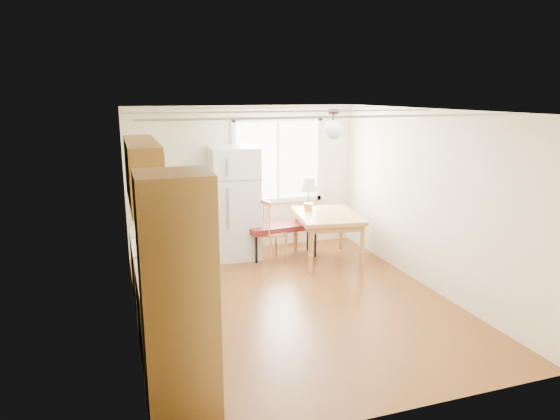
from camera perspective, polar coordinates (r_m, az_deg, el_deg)
name	(u,v)px	position (r m, az deg, el deg)	size (l,w,h in m)	color
room_shell	(294,210)	(6.34, 1.61, -0.03)	(4.60, 5.60, 2.62)	#5A2F12
kitchen_run	(163,272)	(5.50, -13.22, -6.95)	(0.65, 3.40, 2.20)	brown
window_unit	(278,160)	(8.78, -0.25, 5.69)	(1.64, 0.05, 1.51)	white
pendant_light	(333,129)	(6.82, 6.09, 9.23)	(0.26, 0.26, 0.40)	black
refrigerator	(234,203)	(8.31, -5.24, 0.85)	(0.80, 0.81, 1.85)	white
bench	(283,228)	(8.34, 0.35, -2.04)	(1.27, 0.59, 0.57)	#561415
dining_table	(327,220)	(8.13, 5.44, -1.13)	(1.14, 1.41, 0.80)	#AF7443
chair	(268,226)	(8.11, -1.34, -1.87)	(0.49, 0.48, 1.03)	#AF7443
table_lamp	(308,187)	(8.21, 3.27, 2.65)	(0.32, 0.32, 0.55)	#BA943B
coffee_maker	(165,267)	(5.09, -12.97, -6.33)	(0.24, 0.28, 0.36)	black
kettle	(159,252)	(5.67, -13.62, -4.68)	(0.12, 0.12, 0.23)	#B8280D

